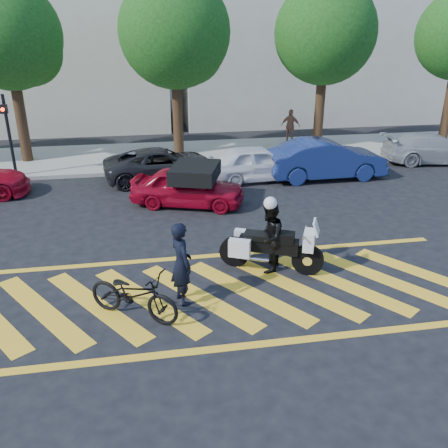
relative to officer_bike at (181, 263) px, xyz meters
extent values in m
plane|color=black|center=(0.96, 0.15, -0.92)|extent=(90.00, 90.00, 0.00)
cube|color=#9E998E|center=(0.96, 12.15, -0.84)|extent=(60.00, 5.00, 0.15)
cube|color=yellow|center=(-2.94, 0.15, -0.91)|extent=(2.43, 3.21, 0.01)
cube|color=yellow|center=(-1.84, 0.15, -0.91)|extent=(2.43, 3.21, 0.01)
cube|color=yellow|center=(-0.74, 0.15, -0.91)|extent=(2.43, 3.21, 0.01)
cube|color=yellow|center=(0.36, 0.15, -0.91)|extent=(2.43, 3.21, 0.01)
cube|color=yellow|center=(1.46, 0.15, -0.91)|extent=(2.43, 3.21, 0.01)
cube|color=yellow|center=(2.56, 0.15, -0.91)|extent=(2.43, 3.21, 0.01)
cube|color=yellow|center=(3.66, 0.15, -0.91)|extent=(2.43, 3.21, 0.01)
cube|color=yellow|center=(4.76, 0.15, -0.91)|extent=(2.43, 3.21, 0.01)
cube|color=yellow|center=(5.86, 0.15, -0.91)|extent=(2.43, 3.21, 0.01)
cube|color=yellow|center=(0.96, -1.75, -0.91)|extent=(12.00, 0.20, 0.01)
cube|color=yellow|center=(0.96, 2.05, -0.91)|extent=(12.00, 0.20, 0.01)
cube|color=beige|center=(-7.04, 21.15, 4.08)|extent=(16.00, 8.00, 10.00)
cube|color=beige|center=(9.96, 21.15, 4.58)|extent=(16.00, 8.00, 11.00)
cylinder|color=black|center=(-5.54, 12.15, 1.08)|extent=(0.44, 0.44, 4.00)
sphere|color=#154412|center=(-5.54, 12.15, 4.24)|extent=(4.20, 4.20, 4.20)
sphere|color=#154412|center=(-4.94, 12.45, 3.61)|extent=(2.73, 2.73, 2.73)
cylinder|color=black|center=(0.96, 12.15, 1.08)|extent=(0.44, 0.44, 4.00)
sphere|color=#154412|center=(0.96, 12.15, 4.35)|extent=(4.60, 4.60, 4.60)
sphere|color=#154412|center=(1.56, 12.45, 3.66)|extent=(2.99, 2.99, 2.99)
cylinder|color=black|center=(7.46, 12.15, 1.08)|extent=(0.44, 0.44, 4.00)
sphere|color=#154412|center=(7.46, 12.15, 4.29)|extent=(4.40, 4.40, 4.40)
sphere|color=#154412|center=(8.06, 12.45, 3.63)|extent=(2.86, 2.86, 2.86)
cylinder|color=black|center=(13.96, 12.15, 1.08)|extent=(0.44, 0.44, 4.00)
cylinder|color=black|center=(-5.54, 9.95, 0.68)|extent=(0.12, 0.12, 3.20)
cube|color=black|center=(-5.54, 9.75, 1.78)|extent=(0.28, 0.18, 0.32)
sphere|color=#FF260C|center=(-5.54, 9.65, 1.78)|extent=(0.14, 0.14, 0.14)
imported|color=black|center=(0.00, 0.00, 0.00)|extent=(0.63, 0.77, 1.83)
imported|color=black|center=(-1.01, -0.42, -0.38)|extent=(2.08, 1.69, 1.06)
cylinder|color=black|center=(1.43, 1.44, -0.54)|extent=(0.75, 0.46, 0.75)
cylinder|color=silver|center=(1.43, 1.44, -0.54)|extent=(0.28, 0.26, 0.23)
cylinder|color=black|center=(3.04, 0.70, -0.54)|extent=(0.75, 0.46, 0.75)
cylinder|color=silver|center=(3.04, 0.70, -0.54)|extent=(0.28, 0.26, 0.23)
cube|color=black|center=(2.18, 1.10, -0.26)|extent=(1.42, 0.86, 0.34)
cube|color=black|center=(2.49, 0.95, -0.03)|extent=(0.61, 0.52, 0.25)
cube|color=black|center=(1.92, 1.21, -0.05)|extent=(0.73, 0.61, 0.14)
cube|color=silver|center=(3.04, 0.70, -0.03)|extent=(0.43, 0.54, 0.46)
cube|color=silver|center=(1.72, 1.63, -0.29)|extent=(0.55, 0.40, 0.43)
cube|color=silver|center=(1.47, 1.10, -0.29)|extent=(0.55, 0.40, 0.43)
imported|color=black|center=(2.18, 1.07, -0.05)|extent=(0.95, 1.04, 1.74)
imported|color=maroon|center=(0.73, 5.90, -0.29)|extent=(3.97, 2.58, 1.26)
imported|color=black|center=(0.06, 8.80, -0.31)|extent=(4.62, 2.59, 1.22)
imported|color=white|center=(3.65, 8.19, -0.24)|extent=(4.04, 1.82, 1.35)
imported|color=navy|center=(6.26, 7.97, -0.16)|extent=(4.60, 1.70, 1.50)
imported|color=gray|center=(11.66, 9.35, -0.30)|extent=(4.45, 2.25, 1.24)
imported|color=#996245|center=(6.55, 13.45, 0.04)|extent=(1.02, 0.80, 1.61)
camera|label=1|loc=(-0.63, -8.82, 4.60)|focal=38.00mm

